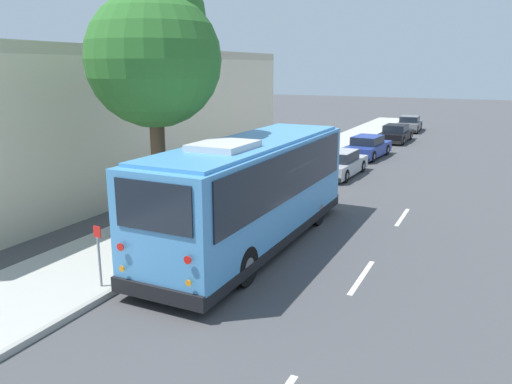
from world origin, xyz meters
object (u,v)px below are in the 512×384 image
at_px(parked_sedan_silver, 340,164).
at_px(sign_post_near, 99,256).
at_px(parked_sedan_black, 396,134).
at_px(street_tree, 156,51).
at_px(shuttle_bus, 253,187).
at_px(parked_sedan_gray, 409,124).
at_px(sign_post_far, 134,239).
at_px(parked_sedan_blue, 368,147).

height_order(parked_sedan_silver, sign_post_near, sign_post_near).
height_order(parked_sedan_black, sign_post_near, sign_post_near).
distance_m(parked_sedan_black, street_tree, 25.62).
bearing_deg(sign_post_near, shuttle_bus, -22.32).
relative_size(parked_sedan_black, street_tree, 0.58).
relative_size(parked_sedan_black, sign_post_near, 3.01).
height_order(parked_sedan_gray, sign_post_far, sign_post_far).
distance_m(shuttle_bus, sign_post_near, 5.03).
relative_size(street_tree, sign_post_far, 5.21).
distance_m(shuttle_bus, parked_sedan_blue, 16.99).
relative_size(parked_sedan_silver, parked_sedan_gray, 1.03).
relative_size(shuttle_bus, street_tree, 1.23).
relative_size(parked_sedan_gray, street_tree, 0.55).
relative_size(parked_sedan_blue, sign_post_far, 3.05).
bearing_deg(parked_sedan_black, shuttle_bus, -178.56).
bearing_deg(parked_sedan_blue, parked_sedan_black, 2.24).
relative_size(parked_sedan_blue, sign_post_near, 3.06).
bearing_deg(shuttle_bus, street_tree, 99.39).
xyz_separation_m(parked_sedan_blue, parked_sedan_black, (7.49, -0.29, -0.04)).
xyz_separation_m(shuttle_bus, street_tree, (-0.50, 2.97, 3.98)).
bearing_deg(parked_sedan_black, parked_sedan_silver, 179.65).
bearing_deg(sign_post_near, sign_post_far, 0.00).
distance_m(parked_sedan_blue, parked_sedan_gray, 14.34).
bearing_deg(parked_sedan_blue, shuttle_bus, -173.77).
distance_m(parked_sedan_black, sign_post_near, 29.06).
height_order(sign_post_near, sign_post_far, sign_post_far).
bearing_deg(sign_post_far, parked_sedan_black, -3.38).
bearing_deg(parked_sedan_silver, sign_post_near, 177.24).
relative_size(parked_sedan_gray, sign_post_far, 2.85).
height_order(parked_sedan_silver, parked_sedan_blue, parked_sedan_blue).
xyz_separation_m(shuttle_bus, sign_post_far, (-3.28, 1.88, -0.90)).
height_order(parked_sedan_black, parked_sedan_gray, parked_sedan_gray).
height_order(parked_sedan_blue, parked_sedan_gray, parked_sedan_blue).
bearing_deg(parked_sedan_silver, sign_post_far, 176.80).
relative_size(shuttle_bus, parked_sedan_black, 2.12).
bearing_deg(shuttle_bus, sign_post_near, 157.57).
bearing_deg(sign_post_near, parked_sedan_blue, -3.59).
xyz_separation_m(shuttle_bus, parked_sedan_blue, (16.94, 0.53, -1.23)).
relative_size(shuttle_bus, parked_sedan_silver, 2.17).
bearing_deg(parked_sedan_gray, shuttle_bus, 178.56).
bearing_deg(parked_sedan_silver, shuttle_bus, -175.10).
distance_m(shuttle_bus, parked_sedan_gray, 31.31).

